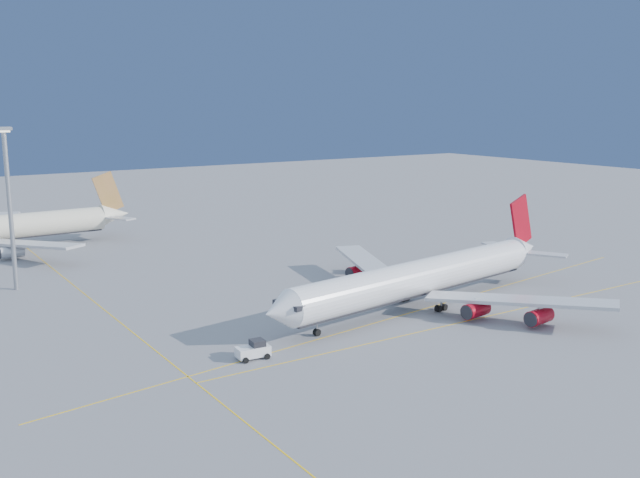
{
  "coord_description": "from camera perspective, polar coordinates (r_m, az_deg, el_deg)",
  "views": [
    {
      "loc": [
        -70.74,
        -86.98,
        32.0
      ],
      "look_at": [
        0.65,
        21.68,
        7.0
      ],
      "focal_mm": 40.0,
      "sensor_mm": 36.0,
      "label": 1
    }
  ],
  "objects": [
    {
      "name": "ground",
      "position": [
        116.6,
        5.61,
        -5.1
      ],
      "size": [
        500.0,
        500.0,
        0.0
      ],
      "primitive_type": "plane",
      "color": "slate",
      "rests_on": "ground"
    },
    {
      "name": "taxiway_lines",
      "position": [
        113.46,
        -2.24,
        -5.5
      ],
      "size": [
        118.86,
        140.0,
        0.02
      ],
      "color": "yellow",
      "rests_on": "ground"
    },
    {
      "name": "light_mast",
      "position": [
        131.95,
        -23.63,
        3.23
      ],
      "size": [
        2.42,
        2.42,
        27.97
      ],
      "color": "gray",
      "rests_on": "ground"
    },
    {
      "name": "pushback_tug",
      "position": [
        91.83,
        -5.32,
        -8.83
      ],
      "size": [
        4.38,
        2.88,
        2.38
      ],
      "rotation": [
        0.0,
        0.0,
        -0.08
      ],
      "color": "white",
      "rests_on": "ground"
    },
    {
      "name": "airliner_virgin",
      "position": [
        114.68,
        8.37,
        -3.0
      ],
      "size": [
        63.36,
        56.41,
        15.65
      ],
      "rotation": [
        0.0,
        0.0,
        0.15
      ],
      "color": "white",
      "rests_on": "ground"
    }
  ]
}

